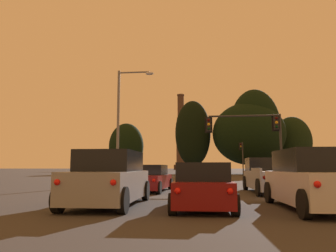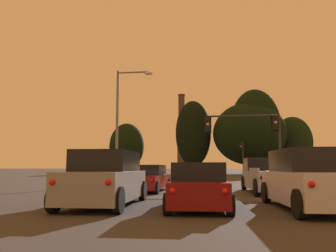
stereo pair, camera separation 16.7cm
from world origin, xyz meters
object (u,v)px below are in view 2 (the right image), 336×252
suv_right_lane_second (310,180)px  street_lamp (123,114)px  suv_left_lane_second (106,179)px  traffic_light_overhead_right (253,130)px  sedan_left_lane_front (148,179)px  traffic_light_far_right (242,153)px  pickup_truck_right_lane_front (267,177)px  hatchback_center_lane_second (199,187)px  smokestack (182,140)px

suv_right_lane_second → street_lamp: 17.10m
suv_left_lane_second → traffic_light_overhead_right: 16.12m
suv_left_lane_second → sedan_left_lane_front: size_ratio=1.03×
suv_left_lane_second → traffic_light_far_right: (9.04, 41.97, 2.57)m
pickup_truck_right_lane_front → suv_left_lane_second: bearing=-135.8°
pickup_truck_right_lane_front → traffic_light_overhead_right: size_ratio=0.95×
suv_left_lane_second → traffic_light_overhead_right: size_ratio=0.84×
pickup_truck_right_lane_front → hatchback_center_lane_second: (-3.39, -7.09, -0.14)m
sedan_left_lane_front → traffic_light_overhead_right: traffic_light_overhead_right is taller
pickup_truck_right_lane_front → smokestack: (-15.84, 151.46, 14.67)m
traffic_light_overhead_right → smokestack: smokestack is taller
pickup_truck_right_lane_front → hatchback_center_lane_second: pickup_truck_right_lane_front is taller
traffic_light_overhead_right → traffic_light_far_right: bearing=85.7°
pickup_truck_right_lane_front → smokestack: bearing=95.0°
suv_left_lane_second → sedan_left_lane_front: bearing=87.2°
suv_left_lane_second → traffic_light_overhead_right: (6.96, 14.18, 3.18)m
suv_right_lane_second → traffic_light_overhead_right: (0.36, 14.53, 3.18)m
hatchback_center_lane_second → traffic_light_far_right: bearing=81.1°
street_lamp → hatchback_center_lane_second: bearing=-65.9°
suv_left_lane_second → smokestack: smokestack is taller
hatchback_center_lane_second → traffic_light_overhead_right: traffic_light_overhead_right is taller
suv_right_lane_second → hatchback_center_lane_second: suv_right_lane_second is taller
suv_left_lane_second → street_lamp: size_ratio=0.56×
hatchback_center_lane_second → street_lamp: bearing=113.1°
sedan_left_lane_front → traffic_light_far_right: (8.82, 35.17, 2.80)m
suv_right_lane_second → street_lamp: street_lamp is taller
traffic_light_far_right → traffic_light_overhead_right: size_ratio=0.90×
pickup_truck_right_lane_front → smokestack: size_ratio=0.14×
hatchback_center_lane_second → traffic_light_overhead_right: size_ratio=0.71×
suv_left_lane_second → traffic_light_overhead_right: bearing=62.9°
suv_right_lane_second → sedan_left_lane_front: size_ratio=1.04×
suv_left_lane_second → sedan_left_lane_front: 6.81m
sedan_left_lane_front → traffic_light_overhead_right: bearing=49.9°
smokestack → sedan_left_lane_front: bearing=-86.4°
pickup_truck_right_lane_front → street_lamp: street_lamp is taller
pickup_truck_right_lane_front → traffic_light_far_right: size_ratio=1.05×
hatchback_center_lane_second → sedan_left_lane_front: (-2.97, 7.27, 0.00)m
suv_left_lane_second → smokestack: 159.02m
suv_right_lane_second → suv_left_lane_second: same height
sedan_left_lane_front → traffic_light_far_right: bearing=78.3°
traffic_light_overhead_right → smokestack: size_ratio=0.15×
traffic_light_overhead_right → suv_right_lane_second: bearing=-91.4°
sedan_left_lane_front → smokestack: bearing=96.0°
pickup_truck_right_lane_front → traffic_light_overhead_right: (0.39, 7.56, 3.27)m
pickup_truck_right_lane_front → street_lamp: bearing=144.5°
hatchback_center_lane_second → suv_left_lane_second: suv_left_lane_second is taller
hatchback_center_lane_second → sedan_left_lane_front: hatchback_center_lane_second is taller
suv_left_lane_second → sedan_left_lane_front: (0.22, 6.80, -0.23)m
traffic_light_overhead_right → smokestack: bearing=96.4°
sedan_left_lane_front → suv_left_lane_second: bearing=-89.5°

